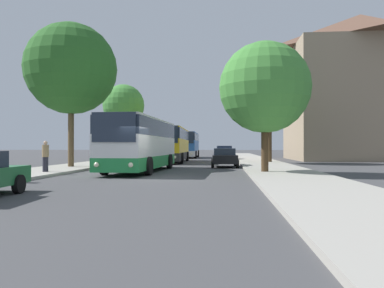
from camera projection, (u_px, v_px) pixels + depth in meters
ground_plane at (149, 177)px, 18.54m from camera, size 300.00×300.00×0.00m
sidewalk_left at (14, 175)px, 19.13m from camera, size 4.00×120.00×0.15m
sidewalk_right at (293, 177)px, 17.94m from camera, size 4.00×120.00×0.15m
building_right_background at (361, 87)px, 43.10m from camera, size 15.56×12.77×16.82m
bus_front at (141, 144)px, 23.01m from camera, size 2.99×10.43×3.22m
bus_middle at (172, 144)px, 36.57m from camera, size 2.95×11.38×3.30m
bus_rear at (188, 144)px, 50.90m from camera, size 2.94×10.22×3.41m
parked_car_right_near at (224, 157)px, 27.95m from camera, size 2.07×4.06×1.40m
parked_car_right_far at (224, 153)px, 42.34m from camera, size 2.23×4.48×1.62m
pedestrian_walking_back at (45, 156)px, 20.55m from camera, size 0.36×0.36×1.70m
tree_left_near at (71, 69)px, 26.00m from camera, size 6.31×6.31×9.96m
tree_left_far at (124, 105)px, 41.30m from camera, size 4.56×4.56×8.25m
tree_right_near at (269, 95)px, 33.96m from camera, size 5.61×5.61×8.87m
tree_right_mid at (265, 88)px, 20.82m from camera, size 5.07×5.07×7.22m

